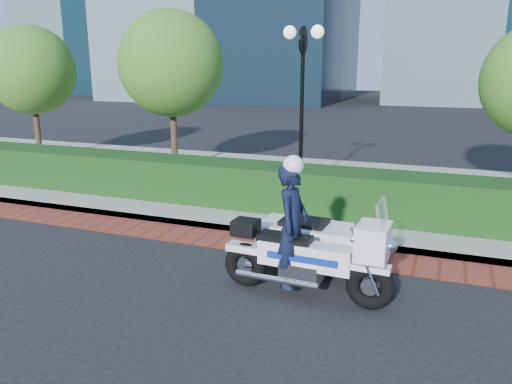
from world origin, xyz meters
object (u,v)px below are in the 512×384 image
(tree_a, at_px, (31,70))
(tree_b, at_px, (171,64))
(police_motorcycle, at_px, (306,242))
(lamppost, at_px, (302,84))

(tree_a, bearing_deg, tree_b, 0.00)
(police_motorcycle, bearing_deg, tree_a, 153.39)
(tree_b, xyz_separation_m, police_motorcycle, (6.08, -6.47, -2.69))
(tree_a, height_order, police_motorcycle, tree_a)
(lamppost, xyz_separation_m, tree_b, (-4.50, 1.30, 0.48))
(lamppost, relative_size, tree_a, 0.92)
(tree_b, relative_size, police_motorcycle, 1.82)
(tree_b, bearing_deg, tree_a, 180.00)
(police_motorcycle, bearing_deg, tree_b, 135.81)
(tree_b, bearing_deg, lamppost, -16.11)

